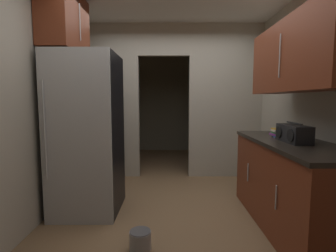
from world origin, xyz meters
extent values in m
plane|color=brown|center=(0.00, 0.00, 0.00)|extent=(20.00, 20.00, 0.00)
cube|color=#ADA899|center=(-1.08, 1.56, 1.33)|extent=(0.90, 0.12, 2.66)
cube|color=#ADA899|center=(0.89, 1.56, 1.33)|extent=(1.27, 0.12, 2.66)
cube|color=#ADA899|center=(-0.18, 1.56, 2.39)|extent=(0.89, 0.12, 0.54)
cube|color=gray|center=(0.00, 3.97, 1.33)|extent=(3.05, 0.10, 2.66)
cube|color=gray|center=(-1.48, 2.76, 1.33)|extent=(0.10, 2.41, 2.66)
cube|color=gray|center=(1.48, 2.76, 1.33)|extent=(0.10, 2.41, 2.66)
cube|color=#ADA899|center=(-1.58, -0.47, 1.33)|extent=(0.10, 4.06, 2.66)
cube|color=black|center=(-1.09, 0.14, 0.95)|extent=(0.75, 0.75, 1.90)
cube|color=#B7BABC|center=(-1.09, -0.25, 0.95)|extent=(0.75, 0.03, 1.90)
cylinder|color=#B7BABC|center=(-1.40, -0.28, 1.04)|extent=(0.02, 0.02, 1.04)
cube|color=maroon|center=(1.19, -0.32, 0.45)|extent=(0.64, 1.80, 0.89)
cube|color=black|center=(1.19, -0.32, 0.91)|extent=(0.68, 1.80, 0.04)
cylinder|color=#B7BABC|center=(0.85, -0.72, 0.49)|extent=(0.01, 0.01, 0.22)
cylinder|color=#B7BABC|center=(0.85, 0.07, 0.49)|extent=(0.01, 0.01, 0.22)
cube|color=maroon|center=(1.19, -0.32, 1.80)|extent=(0.34, 1.62, 0.72)
cylinder|color=#B7BABC|center=(1.00, -0.32, 1.80)|extent=(0.01, 0.01, 0.43)
cube|color=maroon|center=(-1.35, 0.22, 2.29)|extent=(0.34, 0.83, 0.72)
cylinder|color=#B7BABC|center=(-1.16, 0.22, 2.29)|extent=(0.01, 0.01, 0.43)
cube|color=black|center=(1.16, -0.38, 1.02)|extent=(0.18, 0.43, 0.17)
cylinder|color=#262626|center=(1.16, -0.38, 1.13)|extent=(0.02, 0.30, 0.02)
cylinder|color=black|center=(1.06, -0.50, 1.02)|extent=(0.01, 0.12, 0.12)
cylinder|color=black|center=(1.06, -0.25, 1.02)|extent=(0.01, 0.12, 0.12)
cube|color=#2D609E|center=(1.15, -0.02, 0.94)|extent=(0.11, 0.13, 0.02)
cube|color=#8C3893|center=(1.16, 0.00, 0.96)|extent=(0.14, 0.16, 0.03)
cube|color=#388C47|center=(1.16, -0.01, 0.98)|extent=(0.11, 0.13, 0.02)
cube|color=beige|center=(1.15, -0.02, 1.01)|extent=(0.13, 0.17, 0.02)
cube|color=gold|center=(1.16, -0.01, 1.03)|extent=(0.12, 0.15, 0.02)
cylinder|color=#99999E|center=(-0.36, -0.71, 0.08)|extent=(0.20, 0.20, 0.17)
cylinder|color=#4C4C51|center=(-0.36, -0.71, 0.17)|extent=(0.19, 0.19, 0.01)
camera|label=1|loc=(-0.11, -2.88, 1.35)|focal=26.81mm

